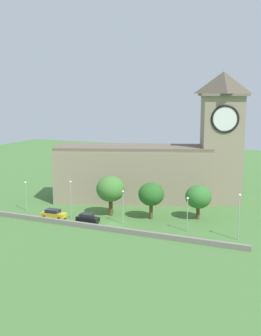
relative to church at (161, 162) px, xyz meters
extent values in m
plane|color=#477538|center=(-1.92, -5.12, -8.72)|extent=(200.00, 200.00, 0.00)
cube|color=gray|center=(-5.74, -2.08, -2.99)|extent=(35.50, 21.57, 11.47)
cube|color=#675C4A|center=(-5.74, -2.08, 3.10)|extent=(35.21, 20.77, 0.70)
cube|color=gray|center=(12.16, 4.45, 2.80)|extent=(10.70, 10.70, 23.05)
cube|color=#736753|center=(12.16, 4.45, 14.57)|extent=(12.41, 12.41, 0.50)
pyramid|color=brown|center=(12.16, 4.45, 17.12)|extent=(11.23, 11.23, 4.59)
cylinder|color=white|center=(13.61, 0.47, 9.71)|extent=(5.06, 1.94, 5.34)
torus|color=black|center=(13.61, 0.47, 9.71)|extent=(5.63, 2.45, 5.82)
cylinder|color=white|center=(16.14, 5.90, 9.71)|extent=(1.94, 5.06, 5.34)
torus|color=black|center=(16.14, 5.90, 9.71)|extent=(2.45, 5.63, 5.82)
cube|color=gray|center=(-1.92, -24.15, -8.28)|extent=(50.37, 0.70, 0.90)
cube|color=gold|center=(-14.00, -21.37, -8.01)|extent=(4.81, 2.01, 0.80)
cube|color=#1E232B|center=(-14.24, -21.37, -7.29)|extent=(2.70, 1.75, 0.63)
cylinder|color=black|center=(-12.39, -20.38, -8.41)|extent=(0.64, 0.36, 0.64)
cylinder|color=black|center=(-12.36, -22.32, -8.41)|extent=(0.64, 0.36, 0.64)
cylinder|color=black|center=(-15.64, -20.42, -8.41)|extent=(0.64, 0.36, 0.64)
cylinder|color=black|center=(-15.61, -22.37, -8.41)|extent=(0.64, 0.36, 0.64)
cube|color=black|center=(-6.62, -21.39, -8.00)|extent=(4.22, 1.79, 0.81)
cube|color=#1E232B|center=(-6.83, -21.40, -7.28)|extent=(2.37, 1.56, 0.64)
cylinder|color=black|center=(-5.19, -20.50, -8.40)|extent=(0.65, 0.32, 0.64)
cylinder|color=black|center=(-5.18, -22.26, -8.40)|extent=(0.65, 0.32, 0.64)
cylinder|color=black|center=(-8.05, -20.53, -8.40)|extent=(0.65, 0.32, 0.64)
cylinder|color=black|center=(-8.04, -22.28, -8.40)|extent=(0.65, 0.32, 0.64)
cylinder|color=#9EA0A5|center=(-22.22, -18.99, -5.92)|extent=(0.14, 0.14, 5.60)
sphere|color=#F4EFCC|center=(-22.22, -18.99, -2.90)|extent=(0.44, 0.44, 0.44)
cylinder|color=#9EA0A5|center=(-11.13, -19.82, -5.30)|extent=(0.14, 0.14, 6.86)
sphere|color=#F4EFCC|center=(-11.13, -19.82, -1.65)|extent=(0.44, 0.44, 0.44)
cylinder|color=#9EA0A5|center=(-0.33, -19.47, -5.77)|extent=(0.14, 0.14, 5.91)
sphere|color=#F4EFCC|center=(-0.33, -19.47, -2.60)|extent=(0.44, 0.44, 0.44)
cylinder|color=#9EA0A5|center=(11.55, -18.74, -5.89)|extent=(0.14, 0.14, 5.66)
sphere|color=#F4EFCC|center=(11.55, -18.74, -2.84)|extent=(0.44, 0.44, 0.44)
cylinder|color=#9EA0A5|center=(20.43, -19.66, -5.08)|extent=(0.14, 0.14, 7.29)
sphere|color=#F4EFCC|center=(20.43, -19.66, -1.22)|extent=(0.44, 0.44, 0.44)
cylinder|color=brown|center=(-4.95, -15.19, -7.11)|extent=(0.78, 0.78, 3.22)
ellipsoid|color=#427A33|center=(-4.95, -15.19, -3.41)|extent=(5.57, 5.57, 5.01)
cylinder|color=brown|center=(3.14, -14.23, -7.23)|extent=(0.68, 0.68, 2.98)
ellipsoid|color=#286023|center=(3.14, -14.23, -3.91)|extent=(4.89, 4.89, 4.40)
cylinder|color=brown|center=(11.35, -10.74, -7.49)|extent=(0.69, 0.69, 2.47)
ellipsoid|color=#33702D|center=(11.35, -10.74, -4.39)|extent=(4.96, 4.96, 4.46)
camera|label=1|loc=(31.32, -88.51, 15.11)|focal=46.13mm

